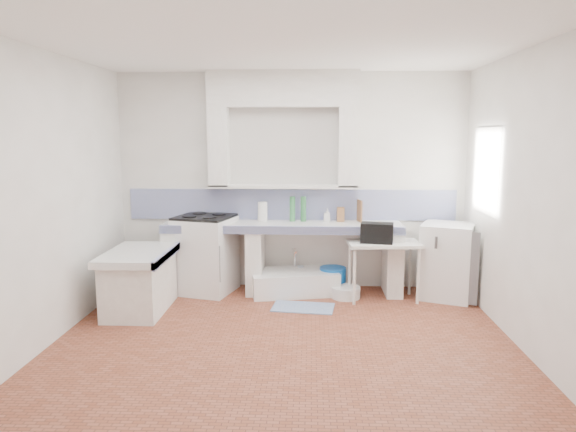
{
  "coord_description": "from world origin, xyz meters",
  "views": [
    {
      "loc": [
        0.25,
        -4.84,
        2.01
      ],
      "look_at": [
        0.0,
        1.0,
        1.1
      ],
      "focal_mm": 32.72,
      "sensor_mm": 36.0,
      "label": 1
    }
  ],
  "objects_px": {
    "sink": "(294,283)",
    "side_table": "(383,271)",
    "fridge": "(447,261)",
    "stove": "(205,255)"
  },
  "relations": [
    {
      "from": "stove",
      "to": "sink",
      "type": "distance_m",
      "value": 1.19
    },
    {
      "from": "stove",
      "to": "fridge",
      "type": "distance_m",
      "value": 3.04
    },
    {
      "from": "sink",
      "to": "fridge",
      "type": "distance_m",
      "value": 1.93
    },
    {
      "from": "stove",
      "to": "side_table",
      "type": "height_order",
      "value": "stove"
    },
    {
      "from": "stove",
      "to": "side_table",
      "type": "distance_m",
      "value": 2.25
    },
    {
      "from": "sink",
      "to": "side_table",
      "type": "xyz_separation_m",
      "value": [
        1.1,
        -0.22,
        0.23
      ]
    },
    {
      "from": "stove",
      "to": "sink",
      "type": "height_order",
      "value": "stove"
    },
    {
      "from": "side_table",
      "to": "stove",
      "type": "bearing_deg",
      "value": 169.44
    },
    {
      "from": "side_table",
      "to": "fridge",
      "type": "xyz_separation_m",
      "value": [
        0.8,
        0.12,
        0.1
      ]
    },
    {
      "from": "fridge",
      "to": "sink",
      "type": "bearing_deg",
      "value": -161.23
    }
  ]
}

